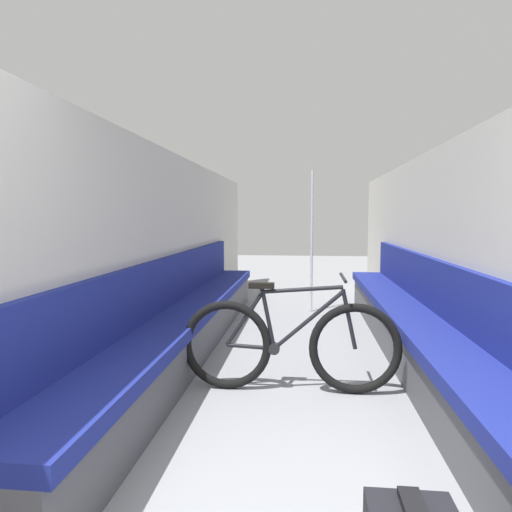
% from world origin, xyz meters
% --- Properties ---
extents(wall_left, '(0.10, 9.87, 2.06)m').
position_xyz_m(wall_left, '(-1.38, 3.33, 1.03)').
color(wall_left, beige).
rests_on(wall_left, ground).
extents(wall_right, '(0.10, 9.87, 2.06)m').
position_xyz_m(wall_right, '(1.38, 3.33, 1.03)').
color(wall_right, beige).
rests_on(wall_right, ground).
extents(bench_seat_row_left, '(0.50, 5.90, 0.98)m').
position_xyz_m(bench_seat_row_left, '(-1.11, 3.32, 0.32)').
color(bench_seat_row_left, '#4C4C51').
rests_on(bench_seat_row_left, ground).
extents(bench_seat_row_right, '(0.50, 5.90, 0.98)m').
position_xyz_m(bench_seat_row_right, '(1.11, 3.32, 0.32)').
color(bench_seat_row_right, '#4C4C51').
rests_on(bench_seat_row_right, ground).
extents(bicycle, '(1.73, 0.46, 0.93)m').
position_xyz_m(bicycle, '(-0.04, 2.42, 0.37)').
color(bicycle, black).
rests_on(bicycle, ground).
extents(grab_pole_near, '(0.08, 0.08, 2.04)m').
position_xyz_m(grab_pole_near, '(0.16, 5.53, 0.99)').
color(grab_pole_near, gray).
rests_on(grab_pole_near, ground).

